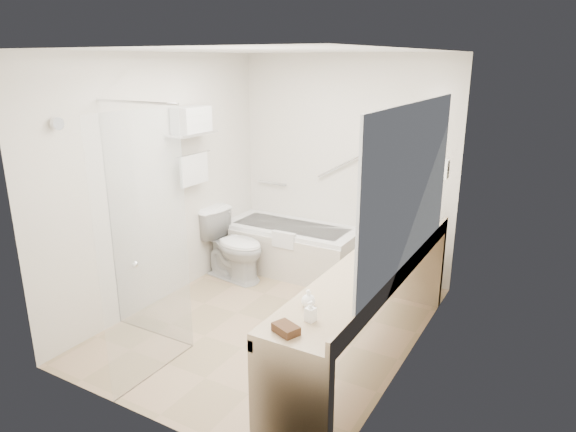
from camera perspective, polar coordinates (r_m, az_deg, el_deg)
The scene contains 25 objects.
floor at distance 5.04m, azimuth -1.74°, elevation -11.81°, with size 3.20×3.20×0.00m, color tan.
ceiling at distance 4.42m, azimuth -2.04°, elevation 17.90°, with size 2.60×3.20×0.10m, color silver.
wall_back at distance 5.96m, azimuth 6.27°, elevation 5.49°, with size 2.60×0.10×2.50m, color beige.
wall_front at distance 3.39m, azimuth -16.28°, elevation -4.13°, with size 2.60×0.10×2.50m, color beige.
wall_left at distance 5.35m, azimuth -13.82°, elevation 3.78°, with size 0.10×3.20×2.50m, color beige.
wall_right at distance 4.07m, azimuth 13.90°, elevation -0.38°, with size 0.10×3.20×2.50m, color beige.
bathtub at distance 6.13m, azimuth 0.33°, elevation -3.56°, with size 1.60×0.73×0.59m.
grab_bar_short at distance 6.42m, azimuth -1.75°, elevation 3.68°, with size 0.03×0.03×0.40m, color silver.
grab_bar_long at distance 5.94m, azimuth 5.67°, elevation 5.47°, with size 0.03×0.03×0.60m, color silver.
shower_enclosure at distance 4.32m, azimuth -15.56°, elevation -2.08°, with size 0.96×0.91×2.11m.
towel_shelf at distance 5.44m, azimuth -10.64°, elevation 9.57°, with size 0.24×0.55×0.81m.
vanity_counter at distance 4.23m, azimuth 9.12°, elevation -8.26°, with size 0.55×2.70×0.95m.
sink at distance 4.50m, azimuth 11.43°, elevation -4.32°, with size 0.40×0.52×0.14m, color silver.
faucet at distance 4.42m, azimuth 13.29°, elevation -3.31°, with size 0.03×0.03×0.14m, color silver.
mirror at distance 3.85m, azimuth 13.44°, elevation 3.31°, with size 0.02×2.00×1.20m, color #A4A9B0.
hairdryer_unit at distance 5.02m, azimuth 16.94°, elevation 5.01°, with size 0.08×0.10×0.18m, color white.
toilet at distance 5.90m, azimuth -6.09°, elevation -3.30°, with size 0.45×0.80×0.79m, color silver.
amenity_basket at distance 3.16m, azimuth -0.23°, elevation -12.44°, with size 0.16×0.11×0.05m, color #442A18.
soap_bottle_a at distance 3.29m, azimuth 2.51°, elevation -11.09°, with size 0.06×0.14×0.06m, color white.
soap_bottle_b at distance 3.46m, azimuth 2.28°, elevation -9.33°, with size 0.09×0.12×0.09m, color white.
water_bottle_left at distance 5.23m, azimuth 14.48°, elevation 0.00°, with size 0.07×0.07×0.22m.
water_bottle_mid at distance 4.52m, azimuth 12.15°, elevation -2.84°, with size 0.05×0.05×0.17m.
water_bottle_right at distance 5.26m, azimuth 13.50°, elevation 0.14°, with size 0.07×0.07×0.21m.
drinking_glass_near at distance 4.67m, azimuth 10.65°, elevation -2.43°, with size 0.08×0.08×0.10m, color silver.
drinking_glass_far at distance 4.46m, azimuth 10.88°, elevation -3.38°, with size 0.08×0.08×0.10m, color silver.
Camera 1 is at (2.33, -3.75, 2.43)m, focal length 32.00 mm.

